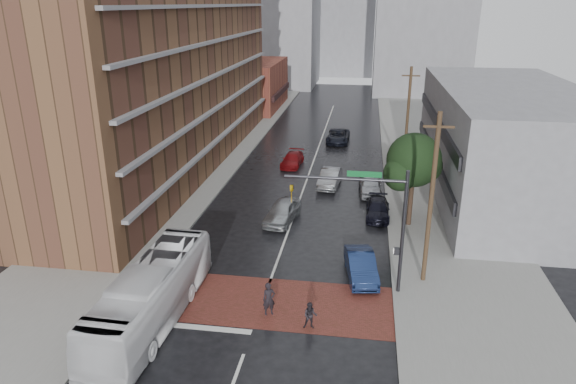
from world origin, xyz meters
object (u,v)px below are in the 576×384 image
(transit_bus, at_px, (152,295))
(suv_travel, at_px, (338,136))
(car_travel_b, at_px, (330,178))
(pedestrian_a, at_px, (269,299))
(car_travel_a, at_px, (282,212))
(pedestrian_b, at_px, (310,316))
(car_parked_near, at_px, (361,266))
(car_parked_far, at_px, (370,185))
(car_travel_c, at_px, (292,160))
(car_parked_mid, at_px, (378,209))

(transit_bus, xyz_separation_m, suv_travel, (7.14, 37.05, -0.79))
(transit_bus, height_order, car_travel_b, transit_bus)
(pedestrian_a, xyz_separation_m, car_travel_a, (-1.25, 12.01, -0.11))
(pedestrian_a, bearing_deg, car_travel_a, 71.82)
(pedestrian_a, xyz_separation_m, pedestrian_b, (2.25, -0.89, -0.18))
(suv_travel, bearing_deg, transit_bus, -99.17)
(pedestrian_a, bearing_deg, pedestrian_b, -45.77)
(car_parked_near, relative_size, car_parked_far, 0.98)
(pedestrian_b, height_order, car_travel_c, pedestrian_b)
(transit_bus, xyz_separation_m, car_parked_near, (10.32, 6.06, -0.79))
(transit_bus, height_order, car_travel_c, transit_bus)
(car_travel_a, bearing_deg, car_travel_c, 104.63)
(pedestrian_a, height_order, car_travel_c, pedestrian_a)
(car_parked_far, bearing_deg, car_travel_b, 156.70)
(pedestrian_a, xyz_separation_m, car_parked_near, (4.64, 4.61, -0.16))
(pedestrian_a, height_order, car_parked_near, pedestrian_a)
(car_travel_a, height_order, car_parked_far, car_travel_a)
(pedestrian_b, height_order, car_travel_b, car_travel_b)
(pedestrian_a, xyz_separation_m, suv_travel, (1.45, 35.59, -0.16))
(pedestrian_b, xyz_separation_m, car_parked_near, (2.39, 5.50, 0.02))
(car_parked_far, bearing_deg, pedestrian_b, -101.08)
(car_parked_near, bearing_deg, car_travel_b, 91.67)
(car_travel_c, height_order, car_parked_near, car_parked_near)
(car_travel_c, height_order, suv_travel, suv_travel)
(transit_bus, height_order, pedestrian_b, transit_bus)
(car_travel_a, xyz_separation_m, car_travel_c, (-1.24, 13.81, -0.16))
(car_travel_a, distance_m, car_parked_far, 9.50)
(pedestrian_b, relative_size, car_travel_c, 0.33)
(car_travel_c, relative_size, car_parked_mid, 1.04)
(car_travel_c, xyz_separation_m, suv_travel, (3.94, 9.77, 0.10))
(suv_travel, xyz_separation_m, car_parked_mid, (4.29, -21.62, -0.12))
(car_parked_near, bearing_deg, pedestrian_b, -122.60)
(pedestrian_b, bearing_deg, car_travel_c, 97.40)
(pedestrian_a, distance_m, car_parked_far, 19.72)
(transit_bus, relative_size, suv_travel, 2.06)
(car_parked_mid, bearing_deg, car_travel_b, 123.36)
(pedestrian_a, distance_m, car_travel_c, 25.94)
(car_parked_far, bearing_deg, pedestrian_a, -107.93)
(pedestrian_b, bearing_deg, transit_bus, -178.59)
(car_travel_a, relative_size, car_parked_near, 1.04)
(car_parked_near, height_order, car_parked_mid, car_parked_near)
(pedestrian_a, height_order, car_parked_far, pedestrian_a)
(pedestrian_b, distance_m, car_parked_far, 20.14)
(car_travel_a, bearing_deg, suv_travel, 92.97)
(car_parked_near, bearing_deg, car_parked_far, 78.84)
(pedestrian_b, height_order, car_parked_mid, pedestrian_b)
(transit_bus, distance_m, car_parked_near, 12.00)
(suv_travel, distance_m, car_parked_far, 16.97)
(pedestrian_b, xyz_separation_m, car_parked_far, (2.91, 19.92, 0.06))
(suv_travel, bearing_deg, pedestrian_b, -87.02)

